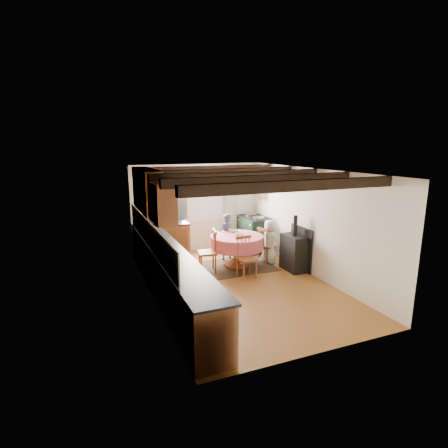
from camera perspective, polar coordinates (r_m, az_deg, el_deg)
name	(u,v)px	position (r m, az deg, el deg)	size (l,w,h in m)	color
floor	(238,284)	(7.63, 2.30, -9.70)	(3.60, 5.50, 0.00)	#94511F
ceiling	(239,171)	(7.07, 2.47, 8.60)	(3.60, 5.50, 0.00)	white
wall_back	(197,208)	(9.77, -4.32, 2.61)	(3.60, 0.00, 2.40)	silver
wall_front	(323,274)	(4.99, 15.70, -7.72)	(3.60, 0.00, 2.40)	silver
wall_left	(151,238)	(6.73, -11.71, -2.23)	(0.00, 5.50, 2.40)	silver
wall_right	(312,222)	(8.15, 13.98, 0.25)	(0.00, 5.50, 2.40)	silver
beam_a	(296,186)	(5.33, 11.48, 6.07)	(3.60, 0.16, 0.16)	black
beam_b	(263,180)	(6.19, 6.35, 7.12)	(3.60, 0.16, 0.16)	black
beam_c	(239,175)	(7.08, 2.47, 7.87)	(3.60, 0.16, 0.16)	black
beam_d	(221,172)	(8.00, -0.55, 8.43)	(3.60, 0.16, 0.16)	black
beam_e	(206,169)	(8.93, -2.94, 8.86)	(3.60, 0.16, 0.16)	black
splash_left	(149,234)	(7.02, -12.01, -1.63)	(0.02, 4.50, 0.55)	beige
splash_back	(162,211)	(9.50, -10.03, 2.16)	(1.40, 0.02, 0.55)	beige
base_cabinet_left	(168,274)	(7.02, -9.01, -8.02)	(0.60, 5.30, 0.88)	brown
base_cabinet_back	(163,241)	(9.39, -9.79, -2.72)	(1.30, 0.60, 0.88)	brown
worktop_left	(168,252)	(6.87, -8.97, -4.41)	(0.64, 5.30, 0.04)	black
worktop_back	(163,224)	(9.26, -9.87, 0.00)	(1.30, 0.64, 0.04)	black
wall_cabinet_glass	(147,190)	(7.78, -12.37, 5.36)	(0.34, 1.80, 0.90)	brown
wall_cabinet_solid	(162,203)	(6.33, -9.98, 3.39)	(0.34, 0.90, 0.70)	brown
window_frame	(201,193)	(9.73, -3.77, 4.95)	(1.34, 0.03, 1.54)	white
window_pane	(201,193)	(9.73, -3.78, 4.96)	(1.20, 0.01, 1.40)	white
curtain_left	(172,214)	(9.49, -8.44, 1.60)	(0.35, 0.10, 2.10)	#A6AC98
curtain_right	(230,210)	(10.02, 1.04, 2.31)	(0.35, 0.10, 2.10)	#A6AC98
curtain_rod	(201,171)	(9.58, -3.66, 8.45)	(0.03, 0.03, 2.00)	black
wall_picture	(262,189)	(9.98, 6.21, 5.68)	(0.04, 0.50, 0.60)	gold
wall_plate	(233,188)	(10.04, 1.43, 5.79)	(0.30, 0.30, 0.02)	silver
rug	(237,266)	(8.69, 2.03, -6.79)	(1.74, 1.35, 0.01)	#312818
dining_table	(237,251)	(8.57, 2.05, -4.40)	(1.28, 1.28, 0.77)	#F58A7F
chair_near	(247,257)	(7.88, 3.71, -5.39)	(0.40, 0.41, 0.92)	brown
chair_left	(207,251)	(8.20, -2.72, -4.37)	(0.43, 0.45, 1.00)	brown
chair_right	(267,245)	(8.96, 6.89, -3.31)	(0.38, 0.40, 0.89)	brown
aga_range	(254,233)	(9.93, 4.93, -1.49)	(0.68, 1.04, 0.96)	black
cast_iron_stove	(294,243)	(8.41, 11.28, -3.05)	(0.39, 0.66, 1.32)	black
child_far	(226,237)	(9.03, 0.34, -2.09)	(0.44, 0.29, 1.20)	#354258
child_right	(270,241)	(8.87, 7.39, -2.80)	(0.54, 0.35, 1.10)	silver
bowl_a	(236,231)	(8.81, 1.98, -1.15)	(0.20, 0.20, 0.05)	silver
bowl_b	(239,234)	(8.46, 2.44, -1.69)	(0.21, 0.21, 0.07)	silver
cup	(230,230)	(8.79, 1.04, -1.05)	(0.10, 0.10, 0.09)	silver
canister_tall	(151,220)	(9.22, -11.62, 0.68)	(0.13, 0.13, 0.22)	#262628
canister_wide	(168,219)	(9.28, -9.05, 0.87)	(0.20, 0.20, 0.22)	#262628
canister_slim	(173,217)	(9.32, -8.21, 1.20)	(0.11, 0.11, 0.30)	#262628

